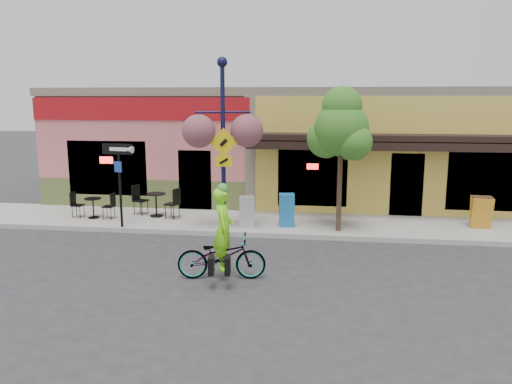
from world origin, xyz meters
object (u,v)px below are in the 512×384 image
cyclist_rider (223,239)px  newspaper_box_grey (247,212)px  street_tree (340,159)px  building (287,143)px  bicycle (222,256)px  one_way_sign (120,186)px  newspaper_box_blue (287,210)px  lamp_post (223,146)px

cyclist_rider → newspaper_box_grey: bearing=-6.2°
street_tree → cyclist_rider: bearing=-123.7°
cyclist_rider → street_tree: street_tree is taller
building → street_tree: 6.72m
bicycle → newspaper_box_grey: size_ratio=2.08×
one_way_sign → newspaper_box_grey: (3.89, 0.51, -0.82)m
one_way_sign → street_tree: bearing=11.6°
building → newspaper_box_grey: bearing=-96.9°
newspaper_box_blue → street_tree: (1.60, -0.34, 1.68)m
newspaper_box_grey → street_tree: street_tree is taller
one_way_sign → newspaper_box_grey: one_way_sign is taller
building → street_tree: (2.06, -6.40, 0.09)m
bicycle → lamp_post: 4.39m
one_way_sign → street_tree: (6.72, 0.45, 0.88)m
lamp_post → one_way_sign: size_ratio=1.97×
cyclist_rider → street_tree: (2.74, 4.11, 1.40)m
lamp_post → newspaper_box_grey: (0.64, 0.43, -2.09)m
building → one_way_sign: building is taller
building → lamp_post: bearing=-101.8°
bicycle → lamp_post: (-0.68, 3.74, 2.20)m
bicycle → newspaper_box_blue: (1.19, 4.45, 0.13)m
cyclist_rider → bicycle: bearing=82.5°
newspaper_box_grey → one_way_sign: bearing=177.2°
bicycle → newspaper_box_grey: (-0.04, 4.16, 0.10)m
newspaper_box_blue → lamp_post: bearing=-166.7°
cyclist_rider → one_way_sign: one_way_sign is taller
lamp_post → street_tree: 3.51m
lamp_post → newspaper_box_grey: 2.23m
cyclist_rider → one_way_sign: 5.43m
building → cyclist_rider: size_ratio=9.62×
cyclist_rider → newspaper_box_blue: size_ratio=1.83×
building → lamp_post: lamp_post is taller
lamp_post → one_way_sign: (-3.25, -0.08, -1.27)m
newspaper_box_blue → newspaper_box_grey: size_ratio=1.05×
bicycle → one_way_sign: bearing=39.6°
building → newspaper_box_grey: size_ratio=18.58×
building → newspaper_box_grey: (-0.77, -6.34, -1.61)m
bicycle → newspaper_box_grey: bearing=-6.9°
newspaper_box_grey → newspaper_box_blue: bearing=2.9°
bicycle → cyclist_rider: bearing=-97.5°
newspaper_box_blue → newspaper_box_grey: newspaper_box_blue is taller
newspaper_box_blue → street_tree: size_ratio=0.24×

